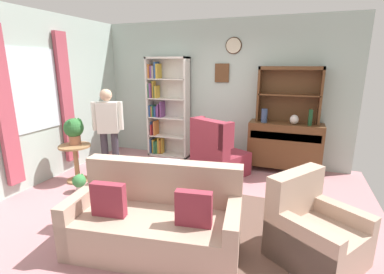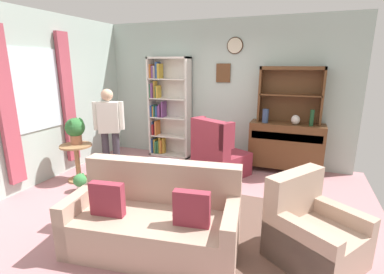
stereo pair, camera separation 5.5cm
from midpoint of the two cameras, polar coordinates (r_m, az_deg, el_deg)
name	(u,v)px [view 1 (the left image)]	position (r m, az deg, el deg)	size (l,w,h in m)	color
ground_plane	(181,203)	(4.23, -2.66, -13.22)	(5.40, 4.60, 0.02)	#B27A7F
wall_back	(221,92)	(5.79, 5.59, 9.00)	(5.00, 0.09, 2.80)	#ADC1B7
wall_left	(38,99)	(5.30, -28.99, 6.67)	(0.16, 4.20, 2.80)	#ADC1B7
area_rug	(186,215)	(3.91, -1.66, -15.44)	(2.67, 1.75, 0.01)	brown
bookshelf	(165,109)	(6.07, -5.77, 5.66)	(0.90, 0.30, 2.10)	silver
sideboard	(284,145)	(5.49, 17.89, -1.48)	(1.30, 0.45, 0.92)	brown
sideboard_hutch	(290,87)	(5.42, 18.83, 9.56)	(1.10, 0.26, 1.00)	brown
vase_tall	(264,116)	(5.32, 14.10, 4.22)	(0.11, 0.11, 0.25)	#33476B
vase_round	(294,119)	(5.31, 19.66, 3.35)	(0.15, 0.15, 0.17)	beige
bottle_wine	(310,117)	(5.29, 22.53, 3.66)	(0.07, 0.07, 0.28)	#194223
couch_floral	(156,220)	(3.22, -7.72, -16.35)	(1.91, 1.11, 0.90)	tan
armchair_floral	(314,233)	(3.27, 22.91, -17.45)	(1.07, 1.06, 0.88)	tan
wingback_chair	(217,155)	(5.05, 4.84, -3.70)	(1.06, 1.07, 1.05)	maroon
plant_stand	(76,159)	(5.20, -22.67, -4.14)	(0.52, 0.52, 0.64)	#997047
potted_plant_large	(74,129)	(5.13, -22.99, 1.48)	(0.32, 0.32, 0.44)	#AD6B4C
potted_plant_small	(79,182)	(4.83, -22.09, -8.37)	(0.21, 0.21, 0.29)	beige
person_reading	(108,127)	(5.04, -16.83, 1.86)	(0.50, 0.33, 1.56)	#38333D
coffee_table	(190,186)	(3.90, -0.74, -9.77)	(0.80, 0.50, 0.42)	brown
book_stack	(195,178)	(3.90, 0.10, -8.30)	(0.22, 0.16, 0.05)	gold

